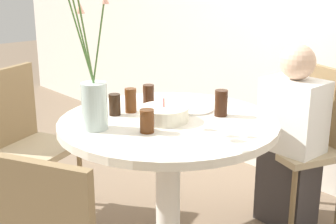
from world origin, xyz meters
TOP-DOWN VIEW (x-y plane):
  - dining_table at (0.00, 0.00)m, footprint 1.11×1.11m
  - chair_near_front at (0.30, 0.89)m, footprint 0.51×0.51m
  - chair_right_flank at (-0.87, -0.37)m, footprint 0.53×0.53m
  - birthday_cake at (0.00, -0.03)m, footprint 0.25×0.25m
  - flower_vase at (-0.13, -0.36)m, footprint 0.28×0.23m
  - side_plate at (-0.03, 0.21)m, footprint 0.20×0.20m
  - drink_glass_0 at (-0.23, -0.06)m, footprint 0.06×0.06m
  - drink_glass_1 at (0.13, 0.25)m, footprint 0.07×0.07m
  - drink_glass_2 at (-0.24, -0.16)m, footprint 0.06×0.06m
  - drink_glass_3 at (0.08, -0.20)m, footprint 0.07×0.07m
  - drink_glass_4 at (-0.27, 0.09)m, footprint 0.06×0.06m
  - person_boy at (0.25, 0.74)m, footprint 0.34×0.24m

SIDE VIEW (x-z plane):
  - person_boy at x=0.25m, z-range -0.03..1.06m
  - chair_near_front at x=0.30m, z-range 0.07..1.00m
  - chair_right_flank at x=-0.87m, z-range 0.07..1.00m
  - dining_table at x=0.00m, z-range 0.23..0.98m
  - side_plate at x=-0.03m, z-range 0.75..0.76m
  - birthday_cake at x=0.00m, z-range 0.73..0.85m
  - drink_glass_3 at x=0.08m, z-range 0.75..0.86m
  - drink_glass_2 at x=-0.24m, z-range 0.75..0.86m
  - drink_glass_4 at x=-0.27m, z-range 0.75..0.87m
  - drink_glass_0 at x=-0.23m, z-range 0.75..0.88m
  - drink_glass_1 at x=0.13m, z-range 0.75..0.89m
  - flower_vase at x=-0.13m, z-range 0.60..1.32m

